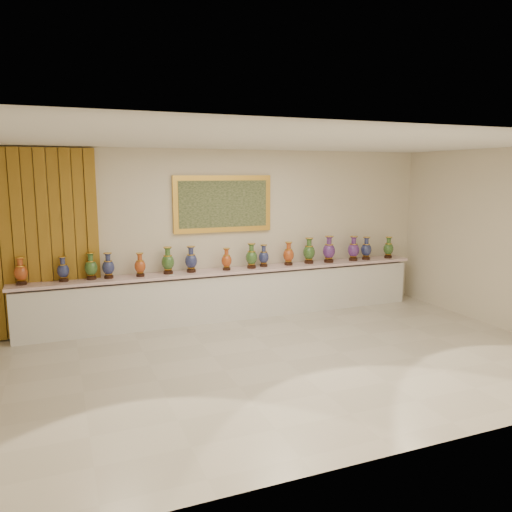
{
  "coord_description": "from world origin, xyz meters",
  "views": [
    {
      "loc": [
        -2.84,
        -5.98,
        2.59
      ],
      "look_at": [
        0.24,
        1.7,
        1.21
      ],
      "focal_mm": 35.0,
      "sensor_mm": 36.0,
      "label": 1
    }
  ],
  "objects": [
    {
      "name": "ground",
      "position": [
        0.0,
        0.0,
        0.0
      ],
      "size": [
        8.0,
        8.0,
        0.0
      ],
      "primitive_type": "plane",
      "color": "beige",
      "rests_on": "ground"
    },
    {
      "name": "room",
      "position": [
        -2.56,
        2.44,
        1.59
      ],
      "size": [
        8.0,
        8.0,
        8.0
      ],
      "color": "beige",
      "rests_on": "ground"
    },
    {
      "name": "counter",
      "position": [
        0.0,
        2.27,
        0.44
      ],
      "size": [
        7.28,
        0.48,
        0.9
      ],
      "color": "white",
      "rests_on": "ground"
    },
    {
      "name": "vase_0",
      "position": [
        -3.4,
        2.28,
        1.09
      ],
      "size": [
        0.21,
        0.21,
        0.43
      ],
      "rotation": [
        0.0,
        0.0,
        -0.08
      ],
      "color": "black",
      "rests_on": "counter"
    },
    {
      "name": "vase_1",
      "position": [
        -2.79,
        2.28,
        1.08
      ],
      "size": [
        0.2,
        0.2,
        0.4
      ],
      "rotation": [
        0.0,
        0.0,
        -0.06
      ],
      "color": "black",
      "rests_on": "counter"
    },
    {
      "name": "vase_2",
      "position": [
        -2.37,
        2.29,
        1.1
      ],
      "size": [
        0.21,
        0.21,
        0.44
      ],
      "rotation": [
        0.0,
        0.0,
        0.06
      ],
      "color": "black",
      "rests_on": "counter"
    },
    {
      "name": "vase_3",
      "position": [
        -2.11,
        2.27,
        1.09
      ],
      "size": [
        0.21,
        0.21,
        0.42
      ],
      "rotation": [
        0.0,
        0.0,
        0.08
      ],
      "color": "black",
      "rests_on": "counter"
    },
    {
      "name": "vase_4",
      "position": [
        -1.61,
        2.23,
        1.08
      ],
      "size": [
        0.2,
        0.2,
        0.39
      ],
      "rotation": [
        0.0,
        0.0,
        -0.09
      ],
      "color": "black",
      "rests_on": "counter"
    },
    {
      "name": "vase_5",
      "position": [
        -1.13,
        2.27,
        1.11
      ],
      "size": [
        0.26,
        0.26,
        0.46
      ],
      "rotation": [
        0.0,
        0.0,
        -0.25
      ],
      "color": "black",
      "rests_on": "counter"
    },
    {
      "name": "vase_6",
      "position": [
        -0.73,
        2.27,
        1.1
      ],
      "size": [
        0.24,
        0.24,
        0.45
      ],
      "rotation": [
        0.0,
        0.0,
        0.14
      ],
      "color": "black",
      "rests_on": "counter"
    },
    {
      "name": "vase_7",
      "position": [
        -0.11,
        2.21,
        1.08
      ],
      "size": [
        0.19,
        0.19,
        0.39
      ],
      "rotation": [
        0.0,
        0.0,
        -0.06
      ],
      "color": "black",
      "rests_on": "counter"
    },
    {
      "name": "vase_8",
      "position": [
        0.36,
        2.22,
        1.1
      ],
      "size": [
        0.25,
        0.25,
        0.45
      ],
      "rotation": [
        0.0,
        0.0,
        -0.22
      ],
      "color": "black",
      "rests_on": "counter"
    },
    {
      "name": "vase_9",
      "position": [
        0.63,
        2.28,
        1.08
      ],
      "size": [
        0.23,
        0.23,
        0.4
      ],
      "rotation": [
        0.0,
        0.0,
        -0.27
      ],
      "color": "black",
      "rests_on": "counter"
    },
    {
      "name": "vase_10",
      "position": [
        1.11,
        2.25,
        1.09
      ],
      "size": [
        0.26,
        0.26,
        0.43
      ],
      "rotation": [
        0.0,
        0.0,
        -0.35
      ],
      "color": "black",
      "rests_on": "counter"
    },
    {
      "name": "vase_11",
      "position": [
        1.55,
        2.27,
        1.12
      ],
      "size": [
        0.23,
        0.23,
        0.48
      ],
      "rotation": [
        0.0,
        0.0,
        0.03
      ],
      "color": "black",
      "rests_on": "counter"
    },
    {
      "name": "vase_12",
      "position": [
        1.95,
        2.22,
        1.13
      ],
      "size": [
        0.24,
        0.24,
        0.51
      ],
      "rotation": [
        0.0,
        0.0,
        0.02
      ],
      "color": "black",
      "rests_on": "counter"
    },
    {
      "name": "vase_13",
      "position": [
        2.5,
        2.21,
        1.11
      ],
      "size": [
        0.29,
        0.29,
        0.48
      ],
      "rotation": [
        0.0,
        0.0,
        -0.41
      ],
      "color": "black",
      "rests_on": "counter"
    },
    {
      "name": "vase_14",
      "position": [
        2.8,
        2.22,
        1.1
      ],
      "size": [
        0.22,
        0.22,
        0.45
      ],
      "rotation": [
        0.0,
        0.0,
        0.07
      ],
      "color": "black",
      "rests_on": "counter"
    },
    {
      "name": "vase_15",
      "position": [
        3.32,
        2.21,
        1.09
      ],
      "size": [
        0.21,
        0.21,
        0.43
      ],
      "rotation": [
        0.0,
        0.0,
        -0.05
      ],
      "color": "black",
      "rests_on": "counter"
    },
    {
      "name": "label_card",
      "position": [
        -1.11,
        2.13,
        0.9
      ],
      "size": [
        0.1,
        0.06,
        0.0
      ],
      "primitive_type": "cube",
      "color": "white",
      "rests_on": "counter"
    }
  ]
}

